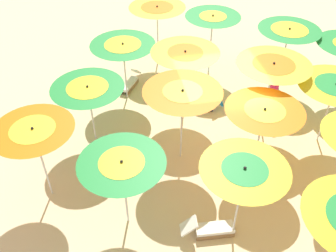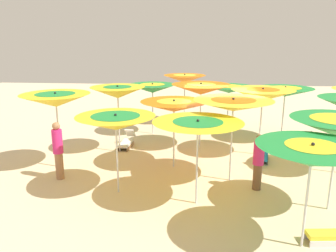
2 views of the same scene
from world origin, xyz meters
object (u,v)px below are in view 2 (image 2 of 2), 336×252
at_px(beach_umbrella_5, 263,95).
at_px(beach_umbrella_2, 229,89).
at_px(beach_umbrella_7, 153,88).
at_px(beachgoer_1, 258,161).
at_px(beach_umbrella_10, 174,106).
at_px(beach_umbrella_9, 233,105).
at_px(lounger_0, 263,156).
at_px(beach_umbrella_1, 285,92).
at_px(lounger_2, 127,142).
at_px(beach_umbrella_3, 185,79).
at_px(beach_umbrella_13, 198,128).
at_px(beach_umbrella_11, 118,92).
at_px(lounger_3, 335,234).
at_px(lounger_1, 298,138).
at_px(beach_umbrella_12, 312,156).
at_px(beach_umbrella_14, 116,123).
at_px(beach_umbrella_6, 201,89).
at_px(beach_umbrella_15, 56,100).

bearing_deg(beach_umbrella_5, beach_umbrella_2, -74.09).
xyz_separation_m(beach_umbrella_7, beachgoer_1, (-3.66, 5.43, -1.19)).
relative_size(beach_umbrella_5, beach_umbrella_7, 1.09).
height_order(beach_umbrella_7, beach_umbrella_10, beach_umbrella_10).
bearing_deg(beach_umbrella_9, lounger_0, -127.63).
height_order(beach_umbrella_1, beach_umbrella_9, beach_umbrella_9).
relative_size(beach_umbrella_5, lounger_2, 1.77).
distance_m(beach_umbrella_3, beach_umbrella_13, 8.45).
bearing_deg(beach_umbrella_11, beach_umbrella_7, -109.80).
distance_m(beach_umbrella_11, lounger_3, 8.12).
bearing_deg(beach_umbrella_7, beach_umbrella_11, 70.20).
relative_size(beach_umbrella_7, beach_umbrella_13, 1.01).
relative_size(lounger_3, beachgoer_1, 0.79).
relative_size(beach_umbrella_13, lounger_0, 1.83).
xyz_separation_m(beach_umbrella_3, beachgoer_1, (-2.34, 7.44, -1.39)).
bearing_deg(beach_umbrella_3, beach_umbrella_9, 103.44).
distance_m(beach_umbrella_13, lounger_1, 7.26).
xyz_separation_m(beach_umbrella_9, beach_umbrella_12, (-1.17, 3.23, -0.32)).
distance_m(beach_umbrella_14, lounger_2, 4.37).
xyz_separation_m(beach_umbrella_9, beach_umbrella_14, (3.15, 1.09, -0.30)).
bearing_deg(beach_umbrella_6, beach_umbrella_13, 88.64).
bearing_deg(beach_umbrella_11, lounger_2, -104.31).
distance_m(beach_umbrella_10, beach_umbrella_13, 2.61).
xyz_separation_m(beach_umbrella_6, beach_umbrella_10, (0.87, 2.05, -0.25)).
bearing_deg(beach_umbrella_6, beach_umbrella_1, -158.97).
distance_m(beach_umbrella_5, beach_umbrella_12, 5.67).
bearing_deg(beach_umbrella_11, lounger_3, 137.23).
height_order(beach_umbrella_1, beach_umbrella_2, beach_umbrella_1).
xyz_separation_m(beach_umbrella_3, lounger_1, (-4.80, 2.76, -2.03)).
xyz_separation_m(lounger_2, lounger_3, (-5.63, 5.90, -0.01)).
bearing_deg(lounger_1, beach_umbrella_15, 53.96).
bearing_deg(lounger_1, beach_umbrella_7, 24.77).
bearing_deg(beach_umbrella_11, beach_umbrella_10, 147.66).
xyz_separation_m(beach_umbrella_3, beach_umbrella_5, (-2.91, 4.44, -0.02)).
relative_size(beach_umbrella_7, beach_umbrella_12, 1.01).
height_order(beach_umbrella_3, beach_umbrella_6, beach_umbrella_6).
distance_m(beach_umbrella_15, lounger_3, 8.46).
bearing_deg(beach_umbrella_2, beach_umbrella_6, 63.65).
bearing_deg(beach_umbrella_15, beach_umbrella_7, -120.45).
xyz_separation_m(beach_umbrella_2, beach_umbrella_12, (-0.79, 8.79, 0.05)).
bearing_deg(beach_umbrella_6, lounger_0, 148.52).
bearing_deg(lounger_0, beach_umbrella_13, 156.66).
distance_m(beach_umbrella_6, beach_umbrella_9, 3.12).
height_order(beach_umbrella_1, beach_umbrella_15, beach_umbrella_15).
bearing_deg(beach_umbrella_12, lounger_3, -165.27).
bearing_deg(beach_umbrella_3, beach_umbrella_12, 105.57).
bearing_deg(lounger_1, beach_umbrella_12, 106.62).
height_order(beach_umbrella_10, beach_umbrella_13, beach_umbrella_10).
height_order(beach_umbrella_5, lounger_3, beach_umbrella_5).
height_order(beach_umbrella_7, lounger_0, beach_umbrella_7).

